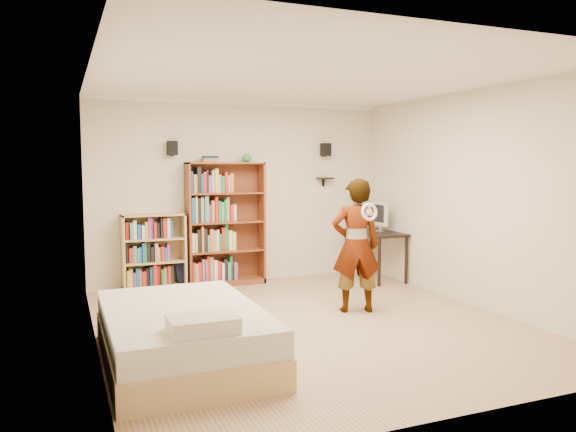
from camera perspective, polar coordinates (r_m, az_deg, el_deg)
name	(u,v)px	position (r m, az deg, el deg)	size (l,w,h in m)	color
ground	(310,324)	(6.38, 2.24, -10.87)	(4.50, 5.00, 0.01)	tan
room_shell	(311,165)	(6.12, 2.30, 5.16)	(4.52, 5.02, 2.71)	beige
crown_molding	(311,80)	(6.19, 2.33, 13.60)	(4.50, 5.00, 0.06)	white
speaker_left	(172,148)	(8.12, -11.68, 6.78)	(0.14, 0.12, 0.20)	black
speaker_right	(326,150)	(8.87, 3.86, 6.75)	(0.14, 0.12, 0.20)	black
wall_shelf	(325,178)	(8.88, 3.81, 3.84)	(0.25, 0.16, 0.03)	black
tall_bookshelf	(226,224)	(8.27, -6.35, -0.81)	(1.14, 0.33, 1.80)	brown
low_bookshelf	(154,252)	(8.10, -13.45, -3.61)	(0.87, 0.32, 1.08)	tan
computer_desk	(375,255)	(8.82, 8.85, -3.93)	(0.54, 1.08, 0.74)	black
imac	(378,217)	(8.78, 9.13, -0.07)	(0.09, 0.45, 0.45)	silver
daybed	(183,328)	(5.24, -10.65, -11.10)	(1.35, 2.08, 0.61)	beige
person	(356,245)	(6.77, 6.93, -2.99)	(0.59, 0.38, 1.61)	black
wii_wheel	(369,212)	(6.47, 8.26, 0.41)	(0.21, 0.21, 0.04)	silver
navy_bag	(186,274)	(8.25, -10.32, -5.77)	(0.30, 0.19, 0.41)	black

